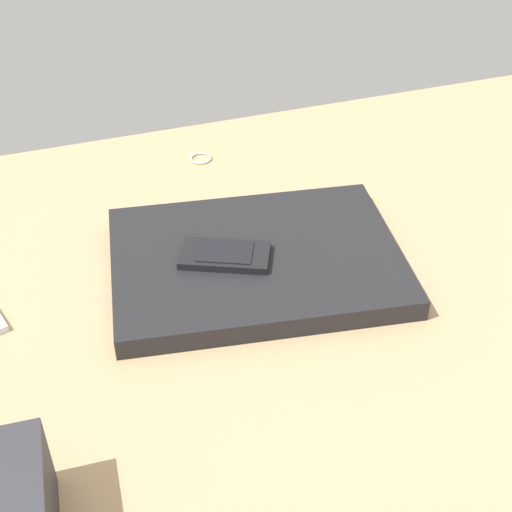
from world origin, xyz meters
TOP-DOWN VIEW (x-y plane):
  - desk_surface at (0.00, 0.00)cm, footprint 120.00×80.00cm
  - laptop_closed at (-8.42, 1.60)cm, footprint 37.19×29.50cm
  - cell_phone_on_laptop at (-12.24, 1.63)cm, footprint 11.63×9.21cm
  - key_ring at (-7.53, 29.13)cm, footprint 3.30×3.30cm

SIDE VIEW (x-z plane):
  - desk_surface at x=0.00cm, z-range 0.00..3.00cm
  - key_ring at x=-7.53cm, z-range 3.00..3.36cm
  - laptop_closed at x=-8.42cm, z-range 3.00..5.59cm
  - cell_phone_on_laptop at x=-12.24cm, z-range 5.56..6.61cm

